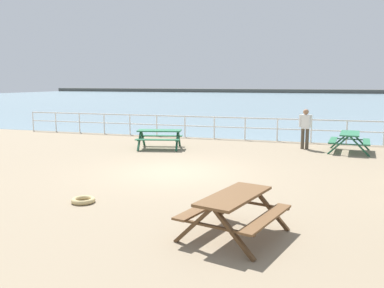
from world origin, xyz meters
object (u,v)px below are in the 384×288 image
object	(u,v)px
picnic_table_mid_centre	(159,134)
picnic_table_far_left	(234,205)
picnic_table_near_left	(350,138)
visitor	(305,126)

from	to	relation	value
picnic_table_mid_centre	picnic_table_far_left	xyz separation A→B (m)	(5.06, -8.78, 0.00)
picnic_table_near_left	visitor	xyz separation A→B (m)	(-1.73, 0.28, 0.36)
visitor	picnic_table_mid_centre	bearing A→B (deg)	104.32
picnic_table_far_left	visitor	xyz separation A→B (m)	(0.76, 10.48, 0.36)
picnic_table_far_left	picnic_table_near_left	bearing A→B (deg)	0.81
picnic_table_mid_centre	visitor	distance (m)	6.07
picnic_table_far_left	visitor	distance (m)	10.52
picnic_table_mid_centre	picnic_table_far_left	bearing A→B (deg)	-73.98
picnic_table_near_left	picnic_table_far_left	xyz separation A→B (m)	(-2.48, -10.21, 0.00)
picnic_table_mid_centre	picnic_table_far_left	world-z (taller)	same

